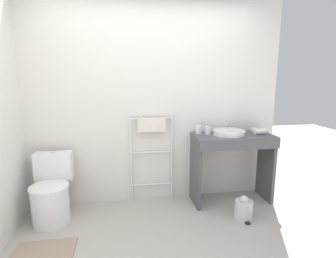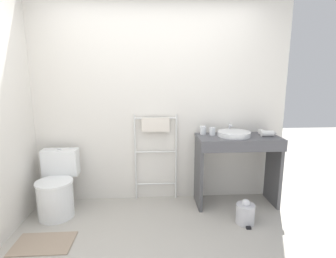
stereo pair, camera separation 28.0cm
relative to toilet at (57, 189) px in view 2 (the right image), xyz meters
The scene contains 11 objects.
wall_back 1.64m from the toilet, 19.33° to the left, with size 3.31×0.12×2.69m, color silver.
toilet is the anchor object (origin of this frame).
towel_radiator 1.31m from the toilet, 15.03° to the left, with size 0.55×0.06×1.13m.
vanity_counter 2.20m from the toilet, ahead, with size 1.00×0.48×0.89m.
sink_basin 2.21m from the toilet, ahead, with size 0.40×0.40×0.06m.
faucet 2.24m from the toilet, ahead, with size 0.02×0.10×0.12m.
cup_near_wall 1.89m from the toilet, ahead, with size 0.08×0.08×0.10m.
cup_near_edge 1.98m from the toilet, ahead, with size 0.07×0.07×0.10m.
hair_dryer 2.61m from the toilet, ahead, with size 0.20×0.18×0.07m.
trash_bin 2.18m from the toilet, ahead, with size 0.20×0.24×0.28m.
bath_mat 0.66m from the toilet, 84.91° to the right, with size 0.56×0.36×0.01m, color gray.
Camera 2 is at (-0.08, -1.89, 1.60)m, focal length 28.00 mm.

